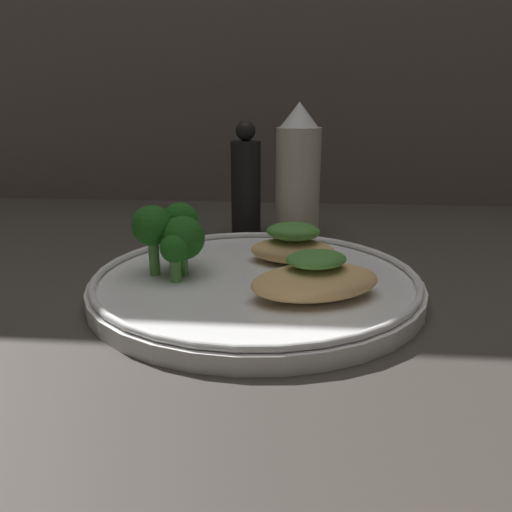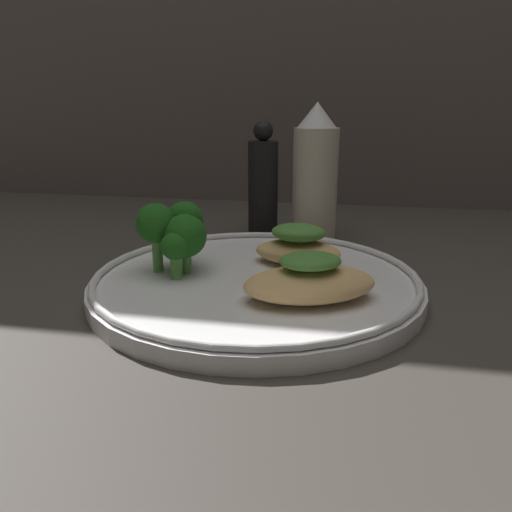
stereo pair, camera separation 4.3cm
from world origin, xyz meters
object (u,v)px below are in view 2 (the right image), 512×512
at_px(plate, 256,282).
at_px(broccoli_bunch, 176,230).
at_px(sauce_bottle, 315,175).
at_px(pepper_grinder, 263,185).

distance_m(plate, broccoli_bunch, 0.09).
relative_size(broccoli_bunch, sauce_bottle, 0.41).
height_order(plate, broccoli_bunch, broccoli_bunch).
bearing_deg(plate, sauce_bottle, 80.43).
relative_size(plate, broccoli_bunch, 4.28).
xyz_separation_m(sauce_bottle, pepper_grinder, (-0.06, 0.00, -0.01)).
distance_m(broccoli_bunch, pepper_grinder, 0.20).
xyz_separation_m(plate, pepper_grinder, (-0.03, 0.20, 0.05)).
distance_m(plate, sauce_bottle, 0.22).
xyz_separation_m(broccoli_bunch, sauce_bottle, (0.11, 0.20, 0.03)).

